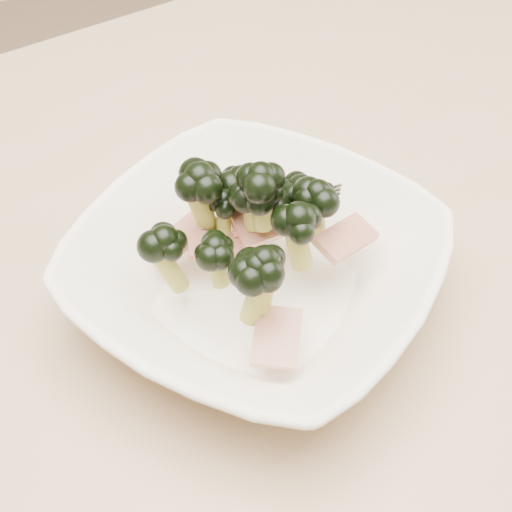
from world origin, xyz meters
name	(u,v)px	position (x,y,z in m)	size (l,w,h in m)	color
dining_table	(192,334)	(0.00, 0.00, 0.65)	(1.20, 0.80, 0.75)	tan
broccoli_dish	(256,263)	(0.03, -0.06, 0.79)	(0.36, 0.36, 0.12)	white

